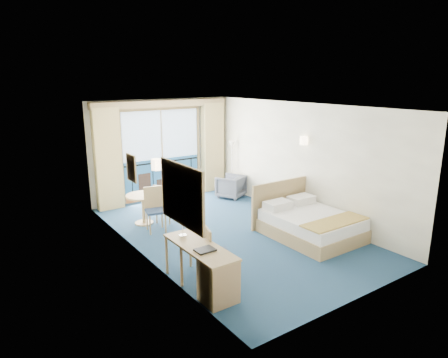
# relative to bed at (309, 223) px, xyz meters

# --- Properties ---
(floor) EXTENTS (6.50, 6.50, 0.00)m
(floor) POSITION_rel_bed_xyz_m (-1.24, 1.08, -0.28)
(floor) COLOR navy
(floor) RESTS_ON ground
(room_walls) EXTENTS (4.04, 6.54, 2.72)m
(room_walls) POSITION_rel_bed_xyz_m (-1.24, 1.08, 1.49)
(room_walls) COLOR beige
(room_walls) RESTS_ON ground
(balcony_door) EXTENTS (2.36, 0.03, 2.52)m
(balcony_door) POSITION_rel_bed_xyz_m (-1.25, 4.30, 0.86)
(balcony_door) COLOR navy
(balcony_door) RESTS_ON room_walls
(curtain_left) EXTENTS (0.65, 0.22, 2.55)m
(curtain_left) POSITION_rel_bed_xyz_m (-2.79, 4.15, 0.99)
(curtain_left) COLOR #D8C477
(curtain_left) RESTS_ON room_walls
(curtain_right) EXTENTS (0.65, 0.22, 2.55)m
(curtain_right) POSITION_rel_bed_xyz_m (0.31, 4.15, 0.99)
(curtain_right) COLOR #D8C477
(curtain_right) RESTS_ON room_walls
(pelmet) EXTENTS (3.80, 0.25, 0.18)m
(pelmet) POSITION_rel_bed_xyz_m (-1.24, 4.18, 2.30)
(pelmet) COLOR #9D8455
(pelmet) RESTS_ON room_walls
(mirror) EXTENTS (0.05, 1.25, 0.95)m
(mirror) POSITION_rel_bed_xyz_m (-3.21, -0.42, 1.27)
(mirror) COLOR #9D8455
(mirror) RESTS_ON room_walls
(wall_print) EXTENTS (0.04, 0.42, 0.52)m
(wall_print) POSITION_rel_bed_xyz_m (-3.21, 1.53, 1.32)
(wall_print) COLOR #9D8455
(wall_print) RESTS_ON room_walls
(sconce_left) EXTENTS (0.18, 0.18, 0.18)m
(sconce_left) POSITION_rel_bed_xyz_m (-3.18, 0.48, 1.57)
(sconce_left) COLOR beige
(sconce_left) RESTS_ON room_walls
(sconce_right) EXTENTS (0.18, 0.18, 0.18)m
(sconce_right) POSITION_rel_bed_xyz_m (0.70, 0.93, 1.57)
(sconce_right) COLOR beige
(sconce_right) RESTS_ON room_walls
(bed) EXTENTS (1.62, 1.92, 1.02)m
(bed) POSITION_rel_bed_xyz_m (0.00, 0.00, 0.00)
(bed) COLOR #9D8455
(bed) RESTS_ON ground
(nightstand) EXTENTS (0.42, 0.40, 0.55)m
(nightstand) POSITION_rel_bed_xyz_m (0.53, 1.14, -0.01)
(nightstand) COLOR tan
(nightstand) RESTS_ON ground
(phone) EXTENTS (0.21, 0.17, 0.09)m
(phone) POSITION_rel_bed_xyz_m (0.55, 1.18, 0.30)
(phone) COLOR beige
(phone) RESTS_ON nightstand
(armchair) EXTENTS (0.90, 0.91, 0.62)m
(armchair) POSITION_rel_bed_xyz_m (0.30, 3.22, 0.03)
(armchair) COLOR #3F444C
(armchair) RESTS_ON ground
(floor_lamp) EXTENTS (0.21, 0.21, 1.51)m
(floor_lamp) POSITION_rel_bed_xyz_m (0.59, 3.58, 0.86)
(floor_lamp) COLOR silver
(floor_lamp) RESTS_ON ground
(desk) EXTENTS (0.52, 1.50, 0.71)m
(desk) POSITION_rel_bed_xyz_m (-2.97, -0.92, 0.11)
(desk) COLOR #9D8455
(desk) RESTS_ON ground
(desk_chair) EXTENTS (0.47, 0.47, 0.87)m
(desk_chair) POSITION_rel_bed_xyz_m (-2.60, -0.34, 0.21)
(desk_chair) COLOR #21304D
(desk_chair) RESTS_ON ground
(folder) EXTENTS (0.30, 0.22, 0.03)m
(folder) POSITION_rel_bed_xyz_m (-3.00, -0.71, 0.43)
(folder) COLOR black
(folder) RESTS_ON desk
(desk_lamp) EXTENTS (0.13, 0.13, 0.47)m
(desk_lamp) POSITION_rel_bed_xyz_m (-3.02, -0.05, 0.77)
(desk_lamp) COLOR silver
(desk_lamp) RESTS_ON desk
(round_table) EXTENTS (0.76, 0.76, 0.68)m
(round_table) POSITION_rel_bed_xyz_m (-2.54, 2.67, 0.23)
(round_table) COLOR #9D8455
(round_table) RESTS_ON ground
(table_chair_a) EXTENTS (0.56, 0.56, 0.91)m
(table_chair_a) POSITION_rel_bed_xyz_m (-2.13, 2.45, 0.23)
(table_chair_a) COLOR #21304D
(table_chair_a) RESTS_ON ground
(table_chair_b) EXTENTS (0.50, 0.50, 0.96)m
(table_chair_b) POSITION_rel_bed_xyz_m (-2.50, 2.15, 0.26)
(table_chair_b) COLOR #21304D
(table_chair_b) RESTS_ON ground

